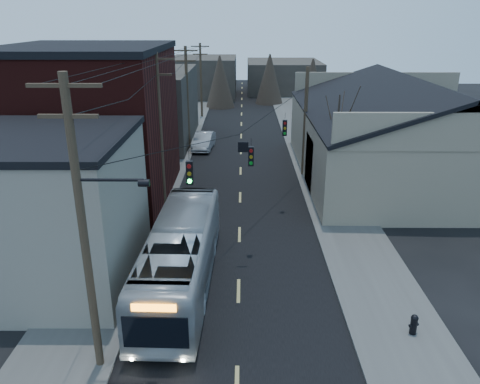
# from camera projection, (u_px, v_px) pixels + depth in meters

# --- Properties ---
(road_surface) EXTENTS (9.00, 110.00, 0.02)m
(road_surface) POSITION_uv_depth(u_px,v_px,m) (241.00, 157.00, 42.33)
(road_surface) COLOR black
(road_surface) RESTS_ON ground
(sidewalk_left) EXTENTS (4.00, 110.00, 0.12)m
(sidewalk_left) POSITION_uv_depth(u_px,v_px,m) (169.00, 157.00, 42.35)
(sidewalk_left) COLOR #474744
(sidewalk_left) RESTS_ON ground
(sidewalk_right) EXTENTS (4.00, 110.00, 0.12)m
(sidewalk_right) POSITION_uv_depth(u_px,v_px,m) (313.00, 157.00, 42.27)
(sidewalk_right) COLOR #474744
(sidewalk_right) RESTS_ON ground
(building_clapboard) EXTENTS (8.00, 8.00, 7.00)m
(building_clapboard) POSITION_uv_depth(u_px,v_px,m) (43.00, 213.00, 21.50)
(building_clapboard) COLOR slate
(building_clapboard) RESTS_ON ground
(building_brick) EXTENTS (10.00, 12.00, 10.00)m
(building_brick) POSITION_uv_depth(u_px,v_px,m) (91.00, 128.00, 31.28)
(building_brick) COLOR #330D0B
(building_brick) RESTS_ON ground
(building_left_far) EXTENTS (9.00, 14.00, 7.00)m
(building_left_far) POSITION_uv_depth(u_px,v_px,m) (146.00, 107.00, 46.77)
(building_left_far) COLOR #312D27
(building_left_far) RESTS_ON ground
(warehouse) EXTENTS (16.16, 20.60, 7.73)m
(warehouse) POSITION_uv_depth(u_px,v_px,m) (406.00, 143.00, 36.63)
(warehouse) COLOR #7D715B
(warehouse) RESTS_ON ground
(building_far_left) EXTENTS (10.00, 12.00, 6.00)m
(building_far_left) POSITION_uv_depth(u_px,v_px,m) (204.00, 77.00, 74.07)
(building_far_left) COLOR #312D27
(building_far_left) RESTS_ON ground
(building_far_right) EXTENTS (12.00, 14.00, 5.00)m
(building_far_right) POSITION_uv_depth(u_px,v_px,m) (283.00, 76.00, 78.85)
(building_far_right) COLOR #312D27
(building_far_right) RESTS_ON ground
(bare_tree) EXTENTS (0.40, 0.40, 7.20)m
(bare_tree) POSITION_uv_depth(u_px,v_px,m) (336.00, 148.00, 31.67)
(bare_tree) COLOR black
(bare_tree) RESTS_ON ground
(utility_lines) EXTENTS (11.24, 45.28, 10.50)m
(utility_lines) POSITION_uv_depth(u_px,v_px,m) (199.00, 116.00, 35.13)
(utility_lines) COLOR #382B1E
(utility_lines) RESTS_ON ground
(bus) EXTENTS (3.01, 11.56, 3.20)m
(bus) POSITION_uv_depth(u_px,v_px,m) (181.00, 256.00, 21.60)
(bus) COLOR #A1A8AD
(bus) RESTS_ON ground
(parked_car) EXTENTS (2.05, 4.88, 1.57)m
(parked_car) POSITION_uv_depth(u_px,v_px,m) (204.00, 141.00, 44.77)
(parked_car) COLOR #9C9FA4
(parked_car) RESTS_ON ground
(fire_hydrant) EXTENTS (0.42, 0.30, 0.87)m
(fire_hydrant) POSITION_uv_depth(u_px,v_px,m) (414.00, 324.00, 18.49)
(fire_hydrant) COLOR black
(fire_hydrant) RESTS_ON sidewalk_right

